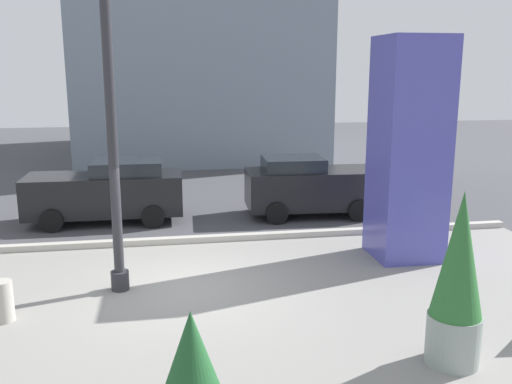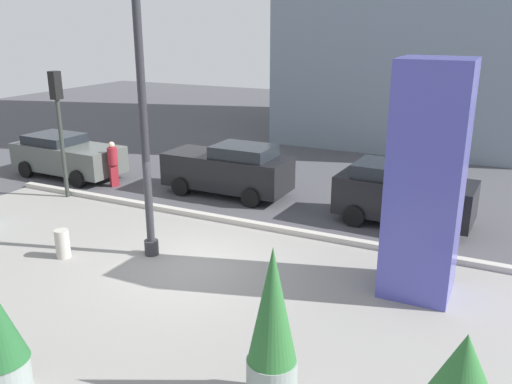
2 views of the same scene
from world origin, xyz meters
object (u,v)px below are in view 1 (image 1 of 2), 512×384
at_px(lamp_post, 112,125).
at_px(car_intersection, 108,191).
at_px(art_pillar_blue, 408,150).
at_px(car_far_lane, 310,186).
at_px(potted_plant_curbside, 457,282).
at_px(concrete_bollard, 3,301).

height_order(lamp_post, car_intersection, lamp_post).
distance_m(art_pillar_blue, car_far_lane, 4.58).
bearing_deg(art_pillar_blue, car_far_lane, 106.31).
relative_size(potted_plant_curbside, car_far_lane, 0.67).
height_order(concrete_bollard, car_far_lane, car_far_lane).
bearing_deg(car_far_lane, art_pillar_blue, -73.69).
distance_m(concrete_bollard, car_far_lane, 9.56).
distance_m(art_pillar_blue, potted_plant_curbside, 5.16).
xyz_separation_m(potted_plant_curbside, concrete_bollard, (-7.06, 2.67, -0.93)).
relative_size(art_pillar_blue, car_far_lane, 1.28).
bearing_deg(lamp_post, art_pillar_blue, 8.92).
height_order(art_pillar_blue, concrete_bollard, art_pillar_blue).
xyz_separation_m(lamp_post, concrete_bollard, (-1.93, -1.12, -2.94)).
height_order(potted_plant_curbside, car_intersection, potted_plant_curbside).
bearing_deg(lamp_post, concrete_bollard, -149.76).
xyz_separation_m(car_far_lane, car_intersection, (-5.95, 0.24, 0.00)).
bearing_deg(concrete_bollard, car_intersection, 78.94).
bearing_deg(car_intersection, potted_plant_curbside, -57.71).
distance_m(potted_plant_curbside, car_intersection, 10.84).
height_order(art_pillar_blue, car_far_lane, art_pillar_blue).
bearing_deg(concrete_bollard, art_pillar_blue, 14.28).
relative_size(art_pillar_blue, potted_plant_curbside, 1.90).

